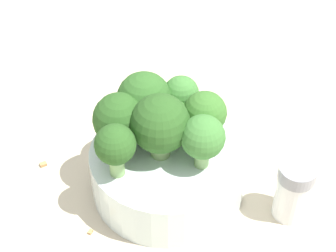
# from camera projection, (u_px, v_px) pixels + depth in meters

# --- Properties ---
(ground_plane) EXTENTS (3.00, 3.00, 0.00)m
(ground_plane) POSITION_uv_depth(u_px,v_px,m) (168.00, 187.00, 0.57)
(ground_plane) COLOR beige
(bowl) EXTENTS (0.15, 0.15, 0.05)m
(bowl) POSITION_uv_depth(u_px,v_px,m) (168.00, 170.00, 0.55)
(bowl) COLOR silver
(bowl) RESTS_ON ground_plane
(broccoli_floret_0) EXTENTS (0.06, 0.06, 0.07)m
(broccoli_floret_0) POSITION_uv_depth(u_px,v_px,m) (158.00, 122.00, 0.51)
(broccoli_floret_0) COLOR #7A9E5B
(broccoli_floret_0) RESTS_ON bowl
(broccoli_floret_1) EXTENTS (0.04, 0.04, 0.05)m
(broccoli_floret_1) POSITION_uv_depth(u_px,v_px,m) (181.00, 96.00, 0.55)
(broccoli_floret_1) COLOR #7A9E5B
(broccoli_floret_1) RESTS_ON bowl
(broccoli_floret_2) EXTENTS (0.04, 0.04, 0.06)m
(broccoli_floret_2) POSITION_uv_depth(u_px,v_px,m) (206.00, 117.00, 0.52)
(broccoli_floret_2) COLOR #84AD66
(broccoli_floret_2) RESTS_ON bowl
(broccoli_floret_3) EXTENTS (0.03, 0.03, 0.04)m
(broccoli_floret_3) POSITION_uv_depth(u_px,v_px,m) (172.00, 115.00, 0.54)
(broccoli_floret_3) COLOR #7A9E5B
(broccoli_floret_3) RESTS_ON bowl
(broccoli_floret_4) EXTENTS (0.04, 0.04, 0.06)m
(broccoli_floret_4) POSITION_uv_depth(u_px,v_px,m) (203.00, 138.00, 0.50)
(broccoli_floret_4) COLOR #84AD66
(broccoli_floret_4) RESTS_ON bowl
(broccoli_floret_5) EXTENTS (0.05, 0.05, 0.06)m
(broccoli_floret_5) POSITION_uv_depth(u_px,v_px,m) (144.00, 99.00, 0.54)
(broccoli_floret_5) COLOR #8EB770
(broccoli_floret_5) RESTS_ON bowl
(broccoli_floret_6) EXTENTS (0.04, 0.04, 0.06)m
(broccoli_floret_6) POSITION_uv_depth(u_px,v_px,m) (115.00, 146.00, 0.49)
(broccoli_floret_6) COLOR #84AD66
(broccoli_floret_6) RESTS_ON bowl
(broccoli_floret_7) EXTENTS (0.05, 0.05, 0.06)m
(broccoli_floret_7) POSITION_uv_depth(u_px,v_px,m) (120.00, 120.00, 0.52)
(broccoli_floret_7) COLOR #8EB770
(broccoli_floret_7) RESTS_ON bowl
(pepper_shaker) EXTENTS (0.04, 0.04, 0.06)m
(pepper_shaker) POSITION_uv_depth(u_px,v_px,m) (293.00, 191.00, 0.53)
(pepper_shaker) COLOR silver
(pepper_shaker) RESTS_ON ground_plane
(almond_crumb_0) EXTENTS (0.01, 0.01, 0.01)m
(almond_crumb_0) POSITION_uv_depth(u_px,v_px,m) (206.00, 119.00, 0.64)
(almond_crumb_0) COLOR olive
(almond_crumb_0) RESTS_ON ground_plane
(almond_crumb_1) EXTENTS (0.01, 0.01, 0.01)m
(almond_crumb_1) POSITION_uv_depth(u_px,v_px,m) (90.00, 231.00, 0.53)
(almond_crumb_1) COLOR #AD7F4C
(almond_crumb_1) RESTS_ON ground_plane
(almond_crumb_2) EXTENTS (0.01, 0.01, 0.01)m
(almond_crumb_2) POSITION_uv_depth(u_px,v_px,m) (43.00, 163.00, 0.59)
(almond_crumb_2) COLOR #AD7F4C
(almond_crumb_2) RESTS_ON ground_plane
(almond_crumb_3) EXTENTS (0.01, 0.01, 0.01)m
(almond_crumb_3) POSITION_uv_depth(u_px,v_px,m) (212.00, 111.00, 0.65)
(almond_crumb_3) COLOR olive
(almond_crumb_3) RESTS_ON ground_plane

